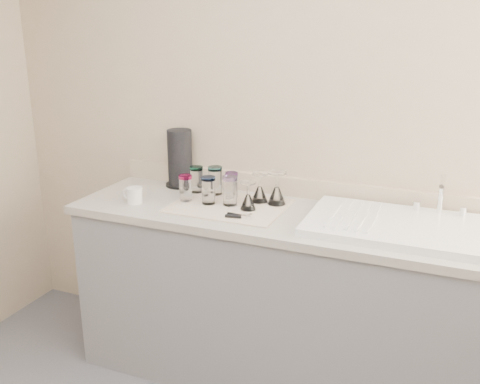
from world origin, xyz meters
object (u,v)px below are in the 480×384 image
at_px(goblet_back_right, 277,193).
at_px(tumbler_cyan, 215,180).
at_px(tumbler_magenta, 186,188).
at_px(paper_towel_roll, 180,159).
at_px(tumbler_teal, 197,179).
at_px(goblet_back_left, 260,192).
at_px(tumbler_purple, 232,185).
at_px(can_opener, 239,216).
at_px(sink_unit, 403,226).
at_px(white_mug, 134,195).
at_px(tumbler_blue, 208,190).
at_px(tumbler_lavender, 230,191).
at_px(goblet_front_left, 248,200).

bearing_deg(goblet_back_right, tumbler_cyan, 175.53).
height_order(tumbler_magenta, paper_towel_roll, paper_towel_roll).
height_order(tumbler_teal, goblet_back_left, goblet_back_left).
distance_m(tumbler_purple, can_opener, 0.32).
distance_m(sink_unit, tumbler_teal, 1.08).
xyz_separation_m(sink_unit, white_mug, (-1.29, -0.13, 0.02)).
bearing_deg(paper_towel_roll, tumbler_cyan, -19.37).
xyz_separation_m(goblet_back_left, can_opener, (-0.00, -0.26, -0.04)).
bearing_deg(paper_towel_roll, white_mug, -101.27).
xyz_separation_m(tumbler_teal, tumbler_blue, (0.14, -0.15, -0.00)).
xyz_separation_m(tumbler_teal, tumbler_magenta, (0.02, -0.15, -0.00)).
distance_m(tumbler_lavender, goblet_back_left, 0.16).
height_order(tumbler_lavender, goblet_back_right, goblet_back_right).
xyz_separation_m(tumbler_teal, goblet_back_right, (0.46, -0.02, -0.01)).
bearing_deg(sink_unit, goblet_back_left, 171.48).
xyz_separation_m(sink_unit, tumbler_purple, (-0.87, 0.12, 0.05)).
bearing_deg(tumbler_magenta, white_mug, -154.70).
bearing_deg(tumbler_cyan, goblet_back_left, -6.08).
bearing_deg(paper_towel_roll, can_opener, -36.31).
xyz_separation_m(tumbler_purple, can_opener, (0.16, -0.28, -0.06)).
bearing_deg(goblet_back_right, goblet_back_left, -179.83).
height_order(sink_unit, goblet_front_left, sink_unit).
distance_m(tumbler_purple, goblet_back_left, 0.16).
bearing_deg(tumbler_cyan, sink_unit, -7.87).
xyz_separation_m(tumbler_magenta, goblet_front_left, (0.34, -0.00, -0.02)).
xyz_separation_m(tumbler_cyan, goblet_back_right, (0.35, -0.03, -0.02)).
bearing_deg(sink_unit, goblet_back_right, 170.23).
relative_size(tumbler_lavender, can_opener, 1.14).
bearing_deg(white_mug, goblet_back_left, 22.17).
relative_size(tumbler_purple, goblet_back_left, 0.87).
bearing_deg(goblet_back_left, paper_towel_roll, 167.14).
xyz_separation_m(tumbler_teal, white_mug, (-0.22, -0.26, -0.04)).
height_order(tumbler_teal, goblet_front_left, tumbler_teal).
bearing_deg(goblet_back_left, white_mug, -157.83).
xyz_separation_m(tumbler_purple, tumbler_lavender, (0.04, -0.12, 0.01)).
xyz_separation_m(tumbler_teal, tumbler_purple, (0.20, -0.01, -0.00)).
relative_size(sink_unit, goblet_front_left, 5.95).
relative_size(goblet_back_right, paper_towel_roll, 0.52).
height_order(tumbler_teal, tumbler_blue, same).
distance_m(sink_unit, tumbler_cyan, 0.98).
distance_m(tumbler_magenta, can_opener, 0.37).
height_order(sink_unit, tumbler_lavender, sink_unit).
bearing_deg(tumbler_magenta, can_opener, -20.55).
bearing_deg(tumbler_magenta, goblet_front_left, -0.34).
bearing_deg(paper_towel_roll, tumbler_teal, -32.19).
xyz_separation_m(tumbler_lavender, paper_towel_roll, (-0.40, 0.22, 0.07)).
height_order(tumbler_magenta, can_opener, tumbler_magenta).
distance_m(sink_unit, goblet_back_right, 0.63).
bearing_deg(white_mug, paper_towel_roll, 78.73).
bearing_deg(tumbler_purple, goblet_front_left, -44.58).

